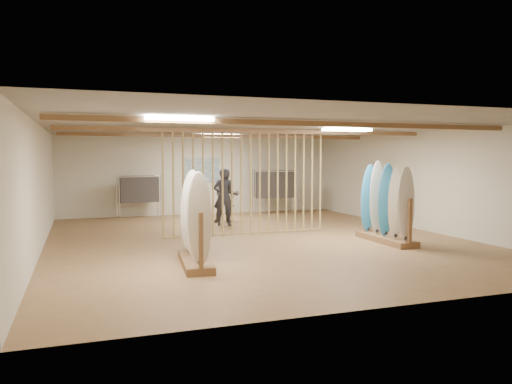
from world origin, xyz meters
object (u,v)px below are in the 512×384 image
object	(u,v)px
rack_right	(386,216)
shopper_b	(226,192)
clothing_rack_a	(139,190)
clothing_rack_b	(274,185)
shopper_a	(224,193)
rack_left	(195,232)

from	to	relation	value
rack_right	shopper_b	distance (m)	5.49
clothing_rack_a	clothing_rack_b	size ratio (longest dim) A/B	0.90
rack_right	shopper_a	size ratio (longest dim) A/B	1.02
shopper_a	shopper_b	world-z (taller)	shopper_a
rack_right	clothing_rack_b	bearing A→B (deg)	94.34
clothing_rack_a	shopper_b	size ratio (longest dim) A/B	0.77
clothing_rack_b	clothing_rack_a	bearing A→B (deg)	-178.65
rack_right	clothing_rack_a	distance (m)	8.57
rack_left	shopper_b	bearing A→B (deg)	74.71
clothing_rack_a	shopper_a	size ratio (longest dim) A/B	0.75
shopper_a	clothing_rack_b	bearing A→B (deg)	-115.34
rack_right	rack_left	bearing A→B (deg)	-167.57
clothing_rack_a	shopper_a	distance (m)	3.47
rack_left	clothing_rack_a	world-z (taller)	rack_left
clothing_rack_a	shopper_b	world-z (taller)	shopper_b
clothing_rack_a	clothing_rack_b	world-z (taller)	clothing_rack_b
shopper_b	clothing_rack_a	bearing A→B (deg)	148.77
clothing_rack_a	rack_right	bearing A→B (deg)	-60.36
clothing_rack_b	shopper_a	xyz separation A→B (m)	(-2.55, -2.28, -0.08)
clothing_rack_a	shopper_b	bearing A→B (deg)	-47.07
shopper_a	shopper_b	distance (m)	0.67
clothing_rack_b	shopper_a	world-z (taller)	shopper_a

